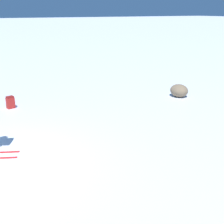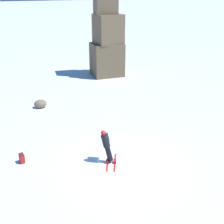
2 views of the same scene
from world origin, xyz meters
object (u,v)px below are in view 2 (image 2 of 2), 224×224
(skier, at_px, (107,145))
(exposed_boulder_1, at_px, (40,104))
(spare_backpack, at_px, (22,158))
(rock_pillar, at_px, (107,37))

(skier, bearing_deg, exposed_boulder_1, 126.23)
(skier, bearing_deg, spare_backpack, -176.48)
(skier, relative_size, spare_backpack, 3.58)
(rock_pillar, distance_m, spare_backpack, 16.57)
(rock_pillar, height_order, spare_backpack, rock_pillar)
(skier, height_order, exposed_boulder_1, skier)
(spare_backpack, height_order, exposed_boulder_1, exposed_boulder_1)
(rock_pillar, bearing_deg, skier, -109.20)
(skier, distance_m, exposed_boulder_1, 8.79)
(skier, distance_m, rock_pillar, 15.89)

